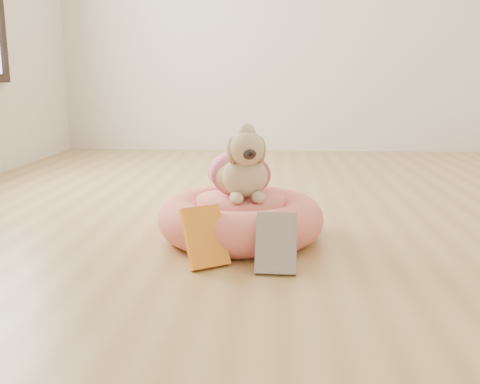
# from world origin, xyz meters

# --- Properties ---
(floor) EXTENTS (4.50, 4.50, 0.00)m
(floor) POSITION_xyz_m (0.00, 0.00, 0.00)
(floor) COLOR #AA8247
(floor) RESTS_ON ground
(wall_back) EXTENTS (4.50, 0.00, 4.50)m
(wall_back) POSITION_xyz_m (0.00, 2.25, 1.35)
(wall_back) COLOR beige
(wall_back) RESTS_ON floor
(pet_bed) EXTENTS (0.70, 0.70, 0.18)m
(pet_bed) POSITION_xyz_m (-0.17, -0.59, 0.09)
(pet_bed) COLOR #E7745A
(pet_bed) RESTS_ON floor
(dog) EXTENTS (0.40, 0.50, 0.32)m
(dog) POSITION_xyz_m (-0.17, -0.56, 0.34)
(dog) COLOR brown
(dog) RESTS_ON pet_bed
(book_yellow) EXTENTS (0.19, 0.19, 0.22)m
(book_yellow) POSITION_xyz_m (-0.28, -0.93, 0.11)
(book_yellow) COLOR yellow
(book_yellow) RESTS_ON floor
(book_white) EXTENTS (0.15, 0.14, 0.20)m
(book_white) POSITION_xyz_m (-0.02, -0.97, 0.10)
(book_white) COLOR white
(book_white) RESTS_ON floor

